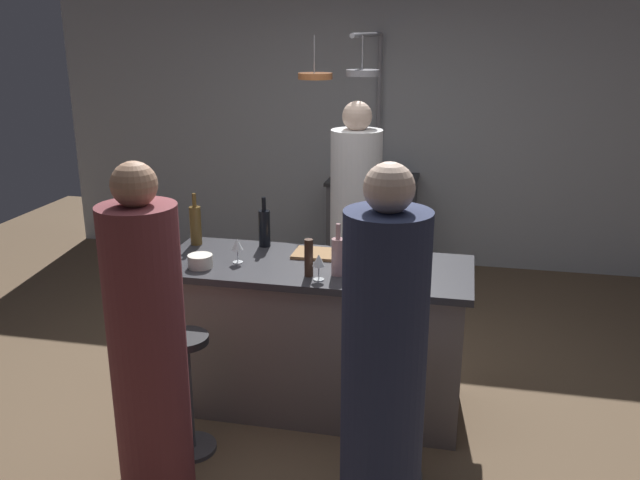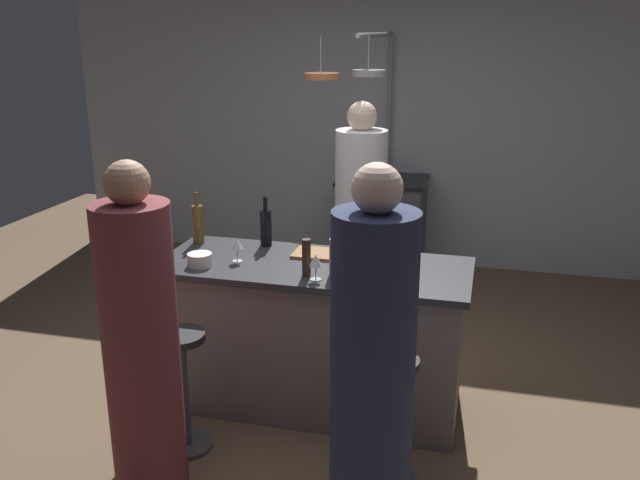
# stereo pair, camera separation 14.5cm
# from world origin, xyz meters

# --- Properties ---
(ground_plane) EXTENTS (9.00, 9.00, 0.00)m
(ground_plane) POSITION_xyz_m (0.00, 0.00, 0.00)
(ground_plane) COLOR brown
(back_wall) EXTENTS (6.40, 0.16, 2.60)m
(back_wall) POSITION_xyz_m (0.00, 2.85, 1.30)
(back_wall) COLOR #B2B7BC
(back_wall) RESTS_ON ground_plane
(kitchen_island) EXTENTS (1.80, 0.72, 0.90)m
(kitchen_island) POSITION_xyz_m (0.00, 0.00, 0.45)
(kitchen_island) COLOR slate
(kitchen_island) RESTS_ON ground_plane
(stove_range) EXTENTS (0.80, 0.64, 0.89)m
(stove_range) POSITION_xyz_m (0.00, 2.45, 0.45)
(stove_range) COLOR #47474C
(stove_range) RESTS_ON ground_plane
(chef) EXTENTS (0.36, 0.36, 1.72)m
(chef) POSITION_xyz_m (0.06, 1.05, 0.80)
(chef) COLOR white
(chef) RESTS_ON ground_plane
(bar_stool_left) EXTENTS (0.28, 0.28, 0.68)m
(bar_stool_left) POSITION_xyz_m (-0.55, -0.62, 0.38)
(bar_stool_left) COLOR #4C4C51
(bar_stool_left) RESTS_ON ground_plane
(guest_left) EXTENTS (0.35, 0.35, 1.66)m
(guest_left) POSITION_xyz_m (-0.55, -1.01, 0.77)
(guest_left) COLOR brown
(guest_left) RESTS_ON ground_plane
(bar_stool_right) EXTENTS (0.28, 0.28, 0.68)m
(bar_stool_right) POSITION_xyz_m (0.56, -0.62, 0.38)
(bar_stool_right) COLOR #4C4C51
(bar_stool_right) RESTS_ON ground_plane
(guest_right) EXTENTS (0.36, 0.36, 1.71)m
(guest_right) POSITION_xyz_m (0.53, -1.01, 0.79)
(guest_right) COLOR #262D4C
(guest_right) RESTS_ON ground_plane
(overhead_pot_rack) EXTENTS (0.60, 1.54, 2.17)m
(overhead_pot_rack) POSITION_xyz_m (-0.06, 1.94, 1.64)
(overhead_pot_rack) COLOR gray
(overhead_pot_rack) RESTS_ON ground_plane
(cutting_board) EXTENTS (0.32, 0.22, 0.02)m
(cutting_board) POSITION_xyz_m (-0.00, 0.16, 0.91)
(cutting_board) COLOR #997047
(cutting_board) RESTS_ON kitchen_island
(pepper_mill) EXTENTS (0.05, 0.05, 0.21)m
(pepper_mill) POSITION_xyz_m (0.01, -0.20, 1.01)
(pepper_mill) COLOR #382319
(pepper_mill) RESTS_ON kitchen_island
(wine_bottle_amber) EXTENTS (0.07, 0.07, 0.33)m
(wine_bottle_amber) POSITION_xyz_m (-0.81, 0.21, 1.03)
(wine_bottle_amber) COLOR brown
(wine_bottle_amber) RESTS_ON kitchen_island
(wine_bottle_green) EXTENTS (0.07, 0.07, 0.30)m
(wine_bottle_green) POSITION_xyz_m (0.22, 0.13, 1.02)
(wine_bottle_green) COLOR #193D23
(wine_bottle_green) RESTS_ON kitchen_island
(wine_bottle_rose) EXTENTS (0.07, 0.07, 0.29)m
(wine_bottle_rose) POSITION_xyz_m (0.16, -0.14, 1.01)
(wine_bottle_rose) COLOR #B78C8E
(wine_bottle_rose) RESTS_ON kitchen_island
(wine_bottle_dark) EXTENTS (0.07, 0.07, 0.31)m
(wine_bottle_dark) POSITION_xyz_m (-0.38, 0.26, 1.02)
(wine_bottle_dark) COLOR black
(wine_bottle_dark) RESTS_ON kitchen_island
(wine_bottle_white) EXTENTS (0.07, 0.07, 0.33)m
(wine_bottle_white) POSITION_xyz_m (0.39, 0.06, 1.03)
(wine_bottle_white) COLOR gray
(wine_bottle_white) RESTS_ON kitchen_island
(wine_glass_near_left_guest) EXTENTS (0.07, 0.07, 0.15)m
(wine_glass_near_left_guest) POSITION_xyz_m (-0.44, -0.07, 1.01)
(wine_glass_near_left_guest) COLOR silver
(wine_glass_near_left_guest) RESTS_ON kitchen_island
(wine_glass_near_right_guest) EXTENTS (0.07, 0.07, 0.15)m
(wine_glass_near_right_guest) POSITION_xyz_m (0.08, -0.24, 1.01)
(wine_glass_near_right_guest) COLOR silver
(wine_glass_near_right_guest) RESTS_ON kitchen_island
(mixing_bowl_wooden) EXTENTS (0.16, 0.16, 0.06)m
(mixing_bowl_wooden) POSITION_xyz_m (0.42, -0.16, 0.93)
(mixing_bowl_wooden) COLOR brown
(mixing_bowl_wooden) RESTS_ON kitchen_island
(mixing_bowl_ceramic) EXTENTS (0.14, 0.14, 0.07)m
(mixing_bowl_ceramic) POSITION_xyz_m (-0.62, -0.19, 0.94)
(mixing_bowl_ceramic) COLOR silver
(mixing_bowl_ceramic) RESTS_ON kitchen_island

